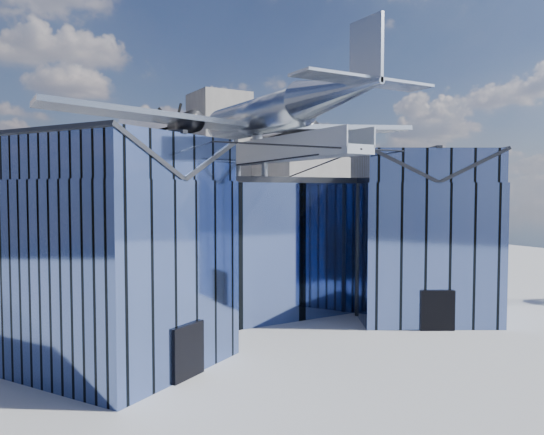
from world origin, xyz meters
TOP-DOWN VIEW (x-y plane):
  - ground_plane at (0.00, 0.00)m, footprint 120.00×120.00m
  - museum at (0.00, 5.82)m, footprint 32.88×24.50m
  - bg_towers at (1.45, 50.49)m, footprint 77.00×24.50m
  - tree_side_e at (24.07, 13.96)m, footprint 3.75×3.75m

SIDE VIEW (x-z plane):
  - ground_plane at x=0.00m, z-range 0.00..0.00m
  - tree_side_e at x=24.07m, z-range 0.92..6.13m
  - museum at x=0.00m, z-range -3.26..14.34m
  - bg_towers at x=1.45m, z-range -2.99..23.01m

